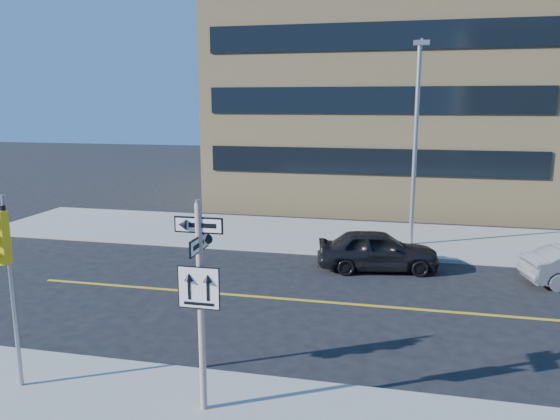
% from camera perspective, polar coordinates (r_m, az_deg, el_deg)
% --- Properties ---
extents(ground, '(120.00, 120.00, 0.00)m').
position_cam_1_polar(ground, '(13.36, -4.05, -15.07)').
color(ground, black).
rests_on(ground, ground).
extents(sign_pole, '(0.92, 0.92, 4.06)m').
position_cam_1_polar(sign_pole, '(10.22, -8.32, -8.79)').
color(sign_pole, silver).
rests_on(sign_pole, near_sidewalk).
extents(traffic_signal, '(0.32, 0.45, 4.00)m').
position_cam_1_polar(traffic_signal, '(11.92, -27.00, -4.03)').
color(traffic_signal, gray).
rests_on(traffic_signal, near_sidewalk).
extents(parked_car_a, '(2.40, 4.49, 1.45)m').
position_cam_1_polar(parked_car_a, '(19.79, 10.15, -4.15)').
color(parked_car_a, black).
rests_on(parked_car_a, ground).
extents(streetlight_a, '(0.55, 2.25, 8.00)m').
position_cam_1_polar(streetlight_a, '(22.25, 14.03, 7.91)').
color(streetlight_a, gray).
rests_on(streetlight_a, far_sidewalk).
extents(building_brick, '(18.00, 18.00, 18.00)m').
position_cam_1_polar(building_brick, '(36.62, 10.64, 15.88)').
color(building_brick, tan).
rests_on(building_brick, ground).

